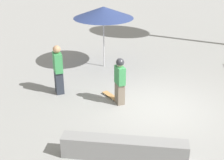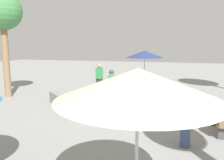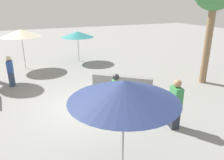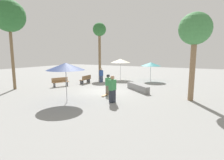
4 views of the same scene
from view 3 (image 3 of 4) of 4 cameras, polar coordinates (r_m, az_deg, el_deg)
The scene contains 9 objects.
ground_plane at distance 9.26m, azimuth -6.43°, elevation -6.81°, with size 60.00×60.00×0.00m, color gray.
skater_main at distance 8.37m, azimuth 1.01°, elevation -3.17°, with size 0.31×0.46×1.59m.
skateboard at distance 8.30m, azimuth 2.66°, elevation -9.56°, with size 0.23×0.81×0.07m.
concrete_ledge at distance 11.25m, azimuth 2.66°, elevation -0.26°, with size 2.65×2.30×0.56m.
shade_umbrella_cream at distance 15.11m, azimuth -22.68°, elevation 11.27°, with size 2.45×2.45×2.52m.
shade_umbrella_navy at distance 4.66m, azimuth 3.14°, elevation -2.79°, with size 2.45×2.45×2.56m.
shade_umbrella_teal at distance 16.02m, azimuth -8.98°, elevation 11.72°, with size 2.29×2.29×2.17m.
bystander_watching at distance 7.66m, azimuth 16.21°, elevation -6.11°, with size 0.37×0.53×1.76m.
bystander_far at distance 12.28m, azimuth -24.99°, elevation 2.09°, with size 0.31×0.46×1.58m.
Camera 3 is at (-2.42, -7.94, 4.10)m, focal length 35.00 mm.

